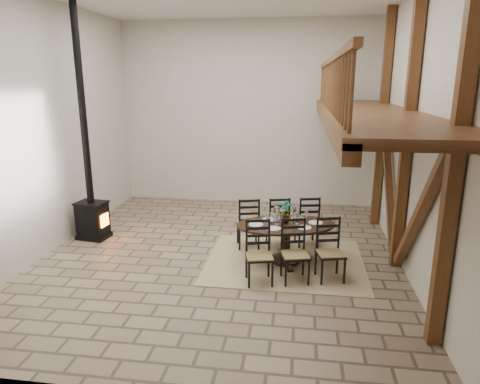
# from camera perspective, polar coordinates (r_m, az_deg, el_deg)

# --- Properties ---
(ground) EXTENTS (8.00, 8.00, 0.00)m
(ground) POSITION_cam_1_polar(r_m,az_deg,el_deg) (8.74, -2.59, -8.37)
(ground) COLOR gray
(ground) RESTS_ON ground
(room_shell) EXTENTS (7.02, 8.02, 5.01)m
(room_shell) POSITION_cam_1_polar(r_m,az_deg,el_deg) (7.91, 5.83, 11.68)
(room_shell) COLOR beige
(room_shell) RESTS_ON ground
(rug) EXTENTS (3.00, 2.50, 0.02)m
(rug) POSITION_cam_1_polar(r_m,az_deg,el_deg) (8.45, 6.00, -9.19)
(rug) COLOR tan
(rug) RESTS_ON ground
(dining_table) EXTENTS (2.16, 2.45, 1.22)m
(dining_table) POSITION_cam_1_polar(r_m,az_deg,el_deg) (8.30, 6.08, -6.66)
(dining_table) COLOR black
(dining_table) RESTS_ON ground
(wood_stove) EXTENTS (0.71, 0.58, 5.00)m
(wood_stove) POSITION_cam_1_polar(r_m,az_deg,el_deg) (9.84, -19.39, 0.37)
(wood_stove) COLOR black
(wood_stove) RESTS_ON ground
(log_basket) EXTENTS (0.47, 0.47, 0.39)m
(log_basket) POSITION_cam_1_polar(r_m,az_deg,el_deg) (10.57, -18.69, -4.02)
(log_basket) COLOR brown
(log_basket) RESTS_ON ground
(log_stack) EXTENTS (0.39, 0.40, 0.23)m
(log_stack) POSITION_cam_1_polar(r_m,az_deg,el_deg) (10.32, -18.83, -4.82)
(log_stack) COLOR tan
(log_stack) RESTS_ON ground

